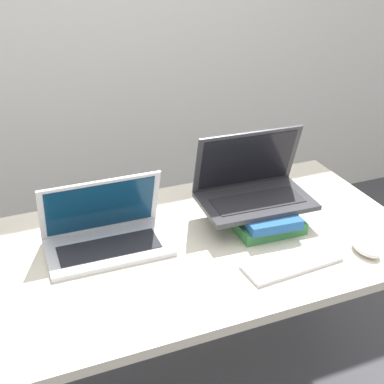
{
  "coord_description": "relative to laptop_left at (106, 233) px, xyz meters",
  "views": [
    {
      "loc": [
        -0.57,
        -0.91,
        1.63
      ],
      "look_at": [
        -0.05,
        0.38,
        0.89
      ],
      "focal_mm": 50.0,
      "sensor_mm": 36.0,
      "label": 1
    }
  ],
  "objects": [
    {
      "name": "desk",
      "position": [
        0.3,
        -0.08,
        -0.12
      ],
      "size": [
        1.32,
        0.77,
        0.71
      ],
      "color": "beige",
      "rests_on": "ground_plane"
    },
    {
      "name": "laptop_left",
      "position": [
        0.0,
        0.0,
        0.0
      ],
      "size": [
        0.37,
        0.23,
        0.22
      ],
      "color": "silver",
      "rests_on": "desk"
    },
    {
      "name": "book_stack",
      "position": [
        0.51,
        -0.05,
        -0.01
      ],
      "size": [
        0.22,
        0.29,
        0.07
      ],
      "color": "#33753D",
      "rests_on": "desk"
    },
    {
      "name": "laptop_on_books",
      "position": [
        0.49,
        -0.01,
        0.07
      ],
      "size": [
        0.37,
        0.24,
        0.23
      ],
      "color": "#333338",
      "rests_on": "book_stack"
    },
    {
      "name": "wireless_keyboard",
      "position": [
        0.48,
        -0.3,
        -0.04
      ],
      "size": [
        0.3,
        0.12,
        0.01
      ],
      "color": "silver",
      "rests_on": "desk"
    },
    {
      "name": "mouse",
      "position": [
        0.72,
        -0.33,
        -0.03
      ],
      "size": [
        0.07,
        0.11,
        0.04
      ],
      "color": "white",
      "rests_on": "desk"
    }
  ]
}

